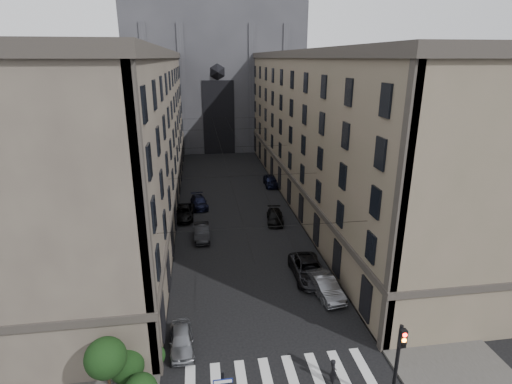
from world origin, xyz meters
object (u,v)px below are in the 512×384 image
car_right_near (325,286)px  car_right_far (271,181)px  gothic_tower (214,59)px  car_left_midfar (184,213)px  car_right_midnear (309,270)px  car_left_near (182,340)px  pedestrian (333,372)px  car_left_midnear (202,232)px  car_left_far (199,202)px  traffic_light_right (398,358)px  car_right_midfar (275,217)px

car_right_near → car_right_far: size_ratio=1.01×
gothic_tower → car_left_midfar: (-6.20, -44.10, -17.09)m
car_right_midnear → car_left_near: bearing=-144.2°
car_right_midnear → car_right_far: (1.48, 26.12, -0.01)m
car_right_far → pedestrian: pedestrian is taller
car_right_near → car_right_midnear: size_ratio=0.82×
pedestrian → car_right_far: bearing=-3.5°
car_left_midnear → pedestrian: size_ratio=2.66×
car_left_midnear → pedestrian: 22.09m
gothic_tower → car_left_far: (-4.36, -40.63, -17.14)m
car_left_near → car_left_midnear: 16.68m
car_right_midnear → car_right_near: bearing=-76.9°
gothic_tower → traffic_light_right: bearing=-85.6°
car_left_midnear → car_left_far: car_left_midnear is taller
car_left_near → pedestrian: 9.74m
car_right_near → pedestrian: pedestrian is taller
car_left_midnear → car_right_near: car_right_near is taller
car_left_far → car_right_midfar: size_ratio=1.02×
gothic_tower → car_right_midnear: size_ratio=10.18×
traffic_light_right → pedestrian: traffic_light_right is taller
car_left_midfar → car_left_near: bearing=-85.6°
traffic_light_right → car_left_midfar: traffic_light_right is taller
car_left_midfar → car_right_midfar: size_ratio=1.14×
gothic_tower → car_right_midfar: (4.20, -46.83, -17.15)m
traffic_light_right → car_left_midnear: traffic_light_right is taller
car_left_midfar → car_left_midnear: bearing=-68.1°
car_right_near → car_right_midfar: size_ratio=1.04×
car_left_far → car_right_midfar: 10.57m
traffic_light_right → car_right_near: size_ratio=1.12×
gothic_tower → pedestrian: 73.03m
car_right_far → car_left_midnear: bearing=-120.6°
car_left_midnear → car_left_far: size_ratio=0.98×
car_left_midnear → car_right_far: size_ratio=0.97×
car_right_near → traffic_light_right: bearing=-96.0°
car_right_far → car_right_midnear: bearing=-92.2°
car_right_near → car_right_midfar: 15.27m
car_left_near → car_right_midnear: bearing=31.8°
car_right_far → car_right_midfar: bearing=-97.3°
car_left_midnear → car_left_far: (-0.16, 9.45, -0.07)m
car_left_near → pedestrian: (8.74, -4.29, 0.18)m
car_right_near → car_right_midfar: car_right_near is taller
traffic_light_right → car_right_far: (0.60, 39.83, -2.50)m
car_left_midfar → traffic_light_right: bearing=-64.4°
car_left_midnear → car_left_midfar: car_left_midnear is taller
gothic_tower → car_left_midfar: size_ratio=11.37×
car_right_midfar → car_right_far: 13.76m
car_right_midfar → car_right_far: size_ratio=0.97×
car_left_midfar → pedestrian: size_ratio=3.04×
gothic_tower → car_right_near: bearing=-85.1°
car_left_midnear → car_right_midnear: bearing=-46.8°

